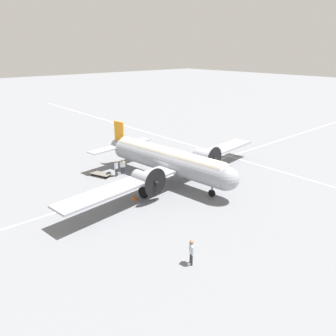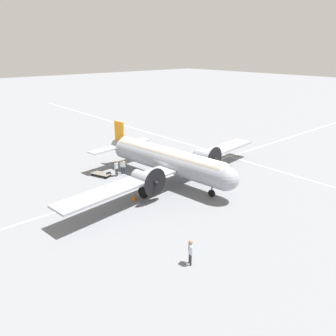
% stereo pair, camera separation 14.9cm
% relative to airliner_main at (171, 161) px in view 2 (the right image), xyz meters
% --- Properties ---
extents(ground_plane, '(300.00, 300.00, 0.00)m').
position_rel_airliner_main_xyz_m(ground_plane, '(0.04, -0.37, -2.37)').
color(ground_plane, slate).
extents(apron_line_eastwest, '(120.00, 0.16, 0.01)m').
position_rel_airliner_main_xyz_m(apron_line_eastwest, '(0.04, -1.47, -2.36)').
color(apron_line_eastwest, silver).
rests_on(apron_line_eastwest, ground_plane).
extents(apron_line_northsouth, '(0.16, 120.00, 0.01)m').
position_rel_airliner_main_xyz_m(apron_line_northsouth, '(-11.61, -0.37, -2.36)').
color(apron_line_northsouth, silver).
rests_on(apron_line_northsouth, ground_plane).
extents(airliner_main, '(26.92, 16.99, 5.31)m').
position_rel_airliner_main_xyz_m(airliner_main, '(0.00, 0.00, 0.00)').
color(airliner_main, '#9399A3').
rests_on(airliner_main, ground_plane).
extents(crew_foreground, '(0.36, 0.55, 1.79)m').
position_rel_airliner_main_xyz_m(crew_foreground, '(8.29, 11.30, -1.27)').
color(crew_foreground, '#2D2D33').
rests_on(crew_foreground, ground_plane).
extents(passenger_boarding, '(0.53, 0.36, 1.74)m').
position_rel_airliner_main_xyz_m(passenger_boarding, '(2.42, -5.32, -1.30)').
color(passenger_boarding, navy).
rests_on(passenger_boarding, ground_plane).
extents(ramp_agent, '(0.57, 0.36, 1.82)m').
position_rel_airliner_main_xyz_m(ramp_agent, '(3.31, -5.24, -1.25)').
color(ramp_agent, '#2D2D33').
rests_on(ramp_agent, ground_plane).
extents(suitcase_near_door, '(0.51, 0.14, 0.54)m').
position_rel_airliner_main_xyz_m(suitcase_near_door, '(4.06, -5.69, -2.11)').
color(suitcase_near_door, '#232328').
rests_on(suitcase_near_door, ground_plane).
extents(baggage_cart, '(1.76, 2.51, 0.56)m').
position_rel_airliner_main_xyz_m(baggage_cart, '(4.63, -6.40, -2.09)').
color(baggage_cart, '#6B665B').
rests_on(baggage_cart, ground_plane).
extents(traffic_cone, '(0.45, 0.45, 0.60)m').
position_rel_airliner_main_xyz_m(traffic_cone, '(5.38, 0.95, -2.09)').
color(traffic_cone, orange).
rests_on(traffic_cone, ground_plane).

